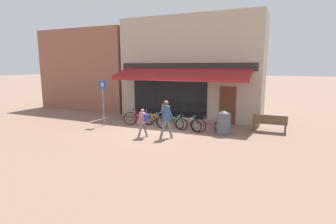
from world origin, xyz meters
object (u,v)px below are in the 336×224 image
(bicycle_purple, at_px, (210,125))
(pedestrian_adult, at_px, (166,115))
(bicycle_orange, at_px, (154,120))
(bicycle_green, at_px, (172,123))
(bicycle_red, at_px, (139,118))
(bicycle_silver, at_px, (187,124))
(parking_sign, at_px, (103,98))
(park_bench, at_px, (270,123))
(pedestrian_child, at_px, (143,120))
(litter_bin, at_px, (224,122))

(bicycle_purple, distance_m, pedestrian_adult, 2.37)
(bicycle_orange, relative_size, bicycle_green, 0.94)
(bicycle_red, height_order, bicycle_silver, bicycle_red)
(pedestrian_adult, bearing_deg, bicycle_silver, -100.12)
(bicycle_red, height_order, bicycle_orange, bicycle_red)
(bicycle_orange, height_order, pedestrian_adult, pedestrian_adult)
(bicycle_green, distance_m, pedestrian_adult, 1.77)
(bicycle_green, xyz_separation_m, parking_sign, (-3.75, -0.63, 1.18))
(bicycle_silver, xyz_separation_m, park_bench, (3.81, 1.37, 0.11))
(bicycle_silver, height_order, pedestrian_adult, pedestrian_adult)
(pedestrian_child, distance_m, litter_bin, 3.80)
(bicycle_silver, bearing_deg, pedestrian_adult, -87.24)
(bicycle_red, xyz_separation_m, bicycle_green, (2.04, -0.25, -0.04))
(bicycle_purple, xyz_separation_m, parking_sign, (-5.75, -0.67, 1.14))
(bicycle_purple, bearing_deg, litter_bin, -6.41)
(bicycle_orange, distance_m, litter_bin, 3.77)
(pedestrian_child, xyz_separation_m, parking_sign, (-3.14, 1.23, 0.71))
(bicycle_orange, distance_m, bicycle_silver, 1.92)
(pedestrian_adult, relative_size, litter_bin, 1.47)
(bicycle_red, relative_size, bicycle_orange, 0.99)
(bicycle_red, xyz_separation_m, bicycle_orange, (0.91, -0.05, -0.02))
(bicycle_purple, xyz_separation_m, pedestrian_child, (-2.61, -1.90, 0.43))
(litter_bin, bearing_deg, park_bench, 34.46)
(bicycle_red, height_order, park_bench, bicycle_red)
(bicycle_red, distance_m, park_bench, 6.75)
(bicycle_orange, bearing_deg, bicycle_green, 15.58)
(bicycle_orange, xyz_separation_m, parking_sign, (-2.63, -0.83, 1.17))
(bicycle_purple, distance_m, parking_sign, 5.90)
(bicycle_red, bearing_deg, park_bench, -16.99)
(pedestrian_child, bearing_deg, bicycle_purple, -148.63)
(parking_sign, bearing_deg, bicycle_green, 9.56)
(bicycle_silver, xyz_separation_m, parking_sign, (-4.55, -0.71, 1.17))
(bicycle_green, distance_m, litter_bin, 2.65)
(park_bench, bearing_deg, bicycle_red, -171.02)
(pedestrian_child, distance_m, parking_sign, 3.45)
(bicycle_red, relative_size, bicycle_silver, 0.95)
(bicycle_silver, height_order, parking_sign, parking_sign)
(bicycle_orange, distance_m, pedestrian_child, 2.17)
(bicycle_silver, distance_m, pedestrian_adult, 1.84)
(bicycle_green, height_order, parking_sign, parking_sign)
(bicycle_purple, relative_size, pedestrian_adult, 1.05)
(bicycle_silver, bearing_deg, bicycle_green, -158.24)
(bicycle_silver, relative_size, park_bench, 1.05)
(bicycle_red, relative_size, litter_bin, 1.36)
(bicycle_green, height_order, bicycle_purple, bicycle_purple)
(bicycle_orange, bearing_deg, pedestrian_adult, -23.52)
(pedestrian_child, bearing_deg, bicycle_red, -60.66)
(bicycle_silver, relative_size, pedestrian_child, 1.27)
(bicycle_green, bearing_deg, litter_bin, 1.14)
(park_bench, bearing_deg, bicycle_silver, -161.46)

